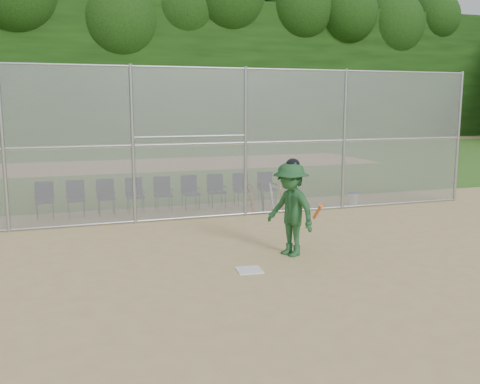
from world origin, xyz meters
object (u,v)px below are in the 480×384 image
object	(u,v)px
batter_at_plate	(291,209)
water_cooler	(353,198)
home_plate	(249,270)
chair_0	(45,200)

from	to	relation	value
batter_at_plate	water_cooler	bearing A→B (deg)	47.48
home_plate	chair_0	bearing A→B (deg)	121.07
water_cooler	chair_0	bearing A→B (deg)	174.08
batter_at_plate	chair_0	bearing A→B (deg)	131.76
water_cooler	batter_at_plate	bearing A→B (deg)	-132.52
home_plate	chair_0	world-z (taller)	chair_0
home_plate	water_cooler	bearing A→B (deg)	44.68
home_plate	water_cooler	world-z (taller)	water_cooler
home_plate	water_cooler	xyz separation A→B (m)	(5.20, 5.14, 0.19)
batter_at_plate	water_cooler	world-z (taller)	batter_at_plate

